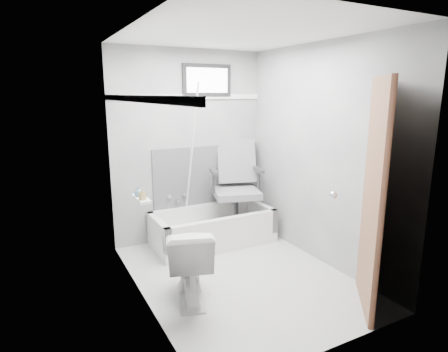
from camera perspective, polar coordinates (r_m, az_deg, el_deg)
floor at (r=4.04m, az=2.39°, el=-14.96°), size 2.60×2.60×0.00m
ceiling at (r=3.62m, az=2.76°, el=21.01°), size 2.60×2.60×0.00m
wall_back at (r=4.80m, az=-5.31°, el=4.51°), size 2.00×0.02×2.40m
wall_front at (r=2.63m, az=16.98°, el=-2.65°), size 2.00×0.02×2.40m
wall_left at (r=3.27m, az=-12.77°, el=0.47°), size 0.02×2.60×2.40m
wall_right at (r=4.23m, az=14.35°, el=3.10°), size 0.02×2.60×2.40m
bathtub at (r=4.77m, az=-1.70°, el=-7.77°), size 1.50×0.70×0.42m
office_chair at (r=4.80m, az=1.88°, el=-1.57°), size 0.83×0.83×1.15m
toilet at (r=3.52m, az=-5.28°, el=-12.97°), size 0.62×0.81×0.71m
door at (r=3.44m, az=28.28°, el=-3.57°), size 0.78×0.78×2.00m
window at (r=4.84m, az=-2.62°, el=14.36°), size 0.66×0.04×0.40m
backerboard at (r=4.96m, az=-2.50°, el=0.12°), size 1.50×0.02×0.78m
trim_back at (r=4.74m, az=-5.40°, el=11.94°), size 2.00×0.02×0.06m
trim_left at (r=3.20m, az=-13.08°, el=11.41°), size 0.02×2.60×0.06m
pole at (r=4.57m, az=-5.07°, el=2.22°), size 0.02×0.55×1.88m
shelf at (r=3.58m, az=-12.48°, el=-3.39°), size 0.10×0.32×0.02m
soap_bottle_a at (r=3.49m, az=-12.34°, el=-2.70°), size 0.07×0.07×0.12m
soap_bottle_b at (r=3.62m, az=-12.93°, el=-2.27°), size 0.11×0.11×0.10m
faucet at (r=4.83m, az=-7.21°, el=-3.35°), size 0.26×0.10×0.16m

